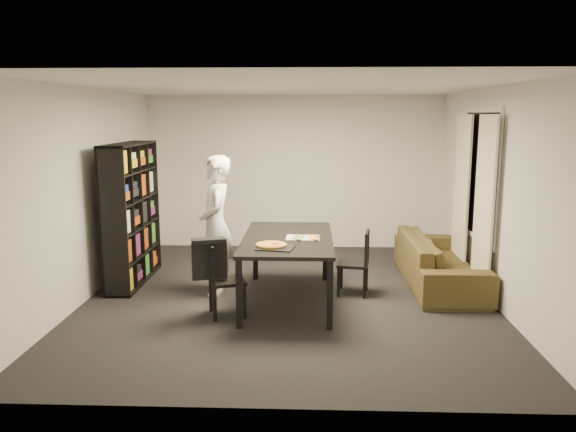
{
  "coord_description": "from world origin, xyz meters",
  "views": [
    {
      "loc": [
        0.25,
        -6.8,
        2.28
      ],
      "look_at": [
        -0.0,
        -0.06,
        1.05
      ],
      "focal_mm": 35.0,
      "sensor_mm": 36.0,
      "label": 1
    }
  ],
  "objects_px": {
    "baking_tray": "(275,248)",
    "sofa": "(439,261)",
    "bookshelf": "(132,214)",
    "dining_table": "(288,243)",
    "person": "(216,225)",
    "chair_right": "(359,258)",
    "chair_left": "(220,275)",
    "pepperoni_pizza": "(271,245)"
  },
  "relations": [
    {
      "from": "chair_left",
      "to": "dining_table",
      "type": "bearing_deg",
      "value": -71.76
    },
    {
      "from": "dining_table",
      "to": "pepperoni_pizza",
      "type": "bearing_deg",
      "value": -107.07
    },
    {
      "from": "dining_table",
      "to": "baking_tray",
      "type": "relative_size",
      "value": 4.85
    },
    {
      "from": "pepperoni_pizza",
      "to": "sofa",
      "type": "distance_m",
      "value": 2.59
    },
    {
      "from": "sofa",
      "to": "dining_table",
      "type": "bearing_deg",
      "value": 110.74
    },
    {
      "from": "pepperoni_pizza",
      "to": "sofa",
      "type": "height_order",
      "value": "pepperoni_pizza"
    },
    {
      "from": "chair_left",
      "to": "chair_right",
      "type": "height_order",
      "value": "chair_left"
    },
    {
      "from": "baking_tray",
      "to": "sofa",
      "type": "bearing_deg",
      "value": 32.17
    },
    {
      "from": "chair_left",
      "to": "baking_tray",
      "type": "xyz_separation_m",
      "value": [
        0.64,
        -0.04,
        0.33
      ]
    },
    {
      "from": "baking_tray",
      "to": "pepperoni_pizza",
      "type": "distance_m",
      "value": 0.07
    },
    {
      "from": "sofa",
      "to": "baking_tray",
      "type": "bearing_deg",
      "value": 122.17
    },
    {
      "from": "chair_right",
      "to": "person",
      "type": "xyz_separation_m",
      "value": [
        -1.82,
        -0.01,
        0.42
      ]
    },
    {
      "from": "chair_left",
      "to": "person",
      "type": "height_order",
      "value": "person"
    },
    {
      "from": "chair_left",
      "to": "person",
      "type": "bearing_deg",
      "value": -5.67
    },
    {
      "from": "dining_table",
      "to": "pepperoni_pizza",
      "type": "xyz_separation_m",
      "value": [
        -0.16,
        -0.53,
        0.1
      ]
    },
    {
      "from": "chair_right",
      "to": "pepperoni_pizza",
      "type": "height_order",
      "value": "pepperoni_pizza"
    },
    {
      "from": "chair_right",
      "to": "baking_tray",
      "type": "distance_m",
      "value": 1.39
    },
    {
      "from": "dining_table",
      "to": "sofa",
      "type": "relative_size",
      "value": 0.86
    },
    {
      "from": "chair_left",
      "to": "pepperoni_pizza",
      "type": "height_order",
      "value": "pepperoni_pizza"
    },
    {
      "from": "dining_table",
      "to": "sofa",
      "type": "distance_m",
      "value": 2.2
    },
    {
      "from": "bookshelf",
      "to": "baking_tray",
      "type": "bearing_deg",
      "value": -33.23
    },
    {
      "from": "dining_table",
      "to": "chair_left",
      "type": "relative_size",
      "value": 2.29
    },
    {
      "from": "baking_tray",
      "to": "sofa",
      "type": "relative_size",
      "value": 0.18
    },
    {
      "from": "dining_table",
      "to": "sofa",
      "type": "bearing_deg",
      "value": 20.74
    },
    {
      "from": "dining_table",
      "to": "person",
      "type": "height_order",
      "value": "person"
    },
    {
      "from": "chair_right",
      "to": "person",
      "type": "distance_m",
      "value": 1.87
    },
    {
      "from": "person",
      "to": "pepperoni_pizza",
      "type": "height_order",
      "value": "person"
    },
    {
      "from": "bookshelf",
      "to": "chair_left",
      "type": "bearing_deg",
      "value": -42.76
    },
    {
      "from": "chair_left",
      "to": "person",
      "type": "relative_size",
      "value": 0.48
    },
    {
      "from": "dining_table",
      "to": "person",
      "type": "relative_size",
      "value": 1.09
    },
    {
      "from": "dining_table",
      "to": "chair_right",
      "type": "relative_size",
      "value": 2.35
    },
    {
      "from": "sofa",
      "to": "chair_right",
      "type": "bearing_deg",
      "value": 112.13
    },
    {
      "from": "dining_table",
      "to": "person",
      "type": "bearing_deg",
      "value": 162.29
    },
    {
      "from": "baking_tray",
      "to": "pepperoni_pizza",
      "type": "relative_size",
      "value": 1.14
    },
    {
      "from": "bookshelf",
      "to": "person",
      "type": "relative_size",
      "value": 1.07
    },
    {
      "from": "pepperoni_pizza",
      "to": "chair_left",
      "type": "bearing_deg",
      "value": -179.06
    },
    {
      "from": "bookshelf",
      "to": "chair_right",
      "type": "height_order",
      "value": "bookshelf"
    },
    {
      "from": "bookshelf",
      "to": "dining_table",
      "type": "xyz_separation_m",
      "value": [
        2.15,
        -0.76,
        -0.21
      ]
    },
    {
      "from": "chair_left",
      "to": "person",
      "type": "xyz_separation_m",
      "value": [
        -0.17,
        0.83,
        0.4
      ]
    },
    {
      "from": "chair_left",
      "to": "chair_right",
      "type": "distance_m",
      "value": 1.86
    },
    {
      "from": "baking_tray",
      "to": "dining_table",
      "type": "bearing_deg",
      "value": 78.85
    },
    {
      "from": "bookshelf",
      "to": "baking_tray",
      "type": "relative_size",
      "value": 4.75
    }
  ]
}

